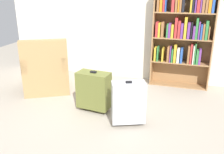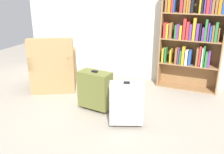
% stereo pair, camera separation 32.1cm
% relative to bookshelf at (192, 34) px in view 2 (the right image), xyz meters
% --- Properties ---
extents(ground_plane, '(8.08, 8.08, 0.00)m').
position_rel_bookshelf_xyz_m(ground_plane, '(-1.03, -1.59, -0.93)').
color(ground_plane, '#9E9384').
extents(back_wall, '(4.61, 0.10, 2.60)m').
position_rel_bookshelf_xyz_m(back_wall, '(-1.03, 0.19, 0.37)').
color(back_wall, beige).
rests_on(back_wall, ground).
extents(bookshelf, '(0.97, 0.27, 1.66)m').
position_rel_bookshelf_xyz_m(bookshelf, '(0.00, 0.00, 0.00)').
color(bookshelf, olive).
rests_on(bookshelf, ground).
extents(armchair, '(0.95, 0.95, 0.90)m').
position_rel_bookshelf_xyz_m(armchair, '(-2.08, -0.88, -0.61)').
color(armchair, '#9E7A4C').
rests_on(armchair, ground).
extents(mug, '(0.12, 0.08, 0.10)m').
position_rel_bookshelf_xyz_m(mug, '(-1.48, -0.85, -0.88)').
color(mug, red).
rests_on(mug, ground).
extents(suitcase_silver, '(0.45, 0.35, 0.58)m').
position_rel_bookshelf_xyz_m(suitcase_silver, '(-0.52, -1.57, -0.63)').
color(suitcase_silver, '#B7BABF').
rests_on(suitcase_silver, ground).
extents(suitcase_olive, '(0.47, 0.28, 0.58)m').
position_rel_bookshelf_xyz_m(suitcase_olive, '(-1.07, -1.33, -0.63)').
color(suitcase_olive, brown).
rests_on(suitcase_olive, ground).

